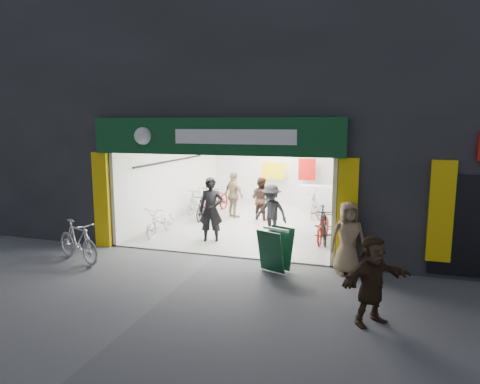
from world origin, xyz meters
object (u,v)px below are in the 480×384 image
at_px(bike_left_front, 160,221).
at_px(parked_bike, 78,241).
at_px(bike_right_front, 323,225).
at_px(pedestrian_near, 348,238).
at_px(sandwich_board, 276,248).

bearing_deg(bike_left_front, parked_bike, -106.83).
bearing_deg(parked_bike, bike_right_front, -35.05).
height_order(bike_right_front, pedestrian_near, pedestrian_near).
xyz_separation_m(bike_right_front, sandwich_board, (-0.77, -2.76, 0.02)).
bearing_deg(bike_right_front, parked_bike, -159.29).
bearing_deg(pedestrian_near, bike_left_front, 141.70).
bearing_deg(bike_right_front, pedestrian_near, -83.21).
bearing_deg(pedestrian_near, parked_bike, 168.89).
bearing_deg(sandwich_board, pedestrian_near, 33.98).
bearing_deg(bike_left_front, pedestrian_near, -19.49).
relative_size(bike_right_front, parked_bike, 1.01).
distance_m(bike_left_front, sandwich_board, 4.55).
xyz_separation_m(pedestrian_near, sandwich_board, (-1.57, -0.35, -0.28)).
height_order(bike_right_front, parked_bike, bike_right_front).
relative_size(parked_bike, sandwich_board, 1.74).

